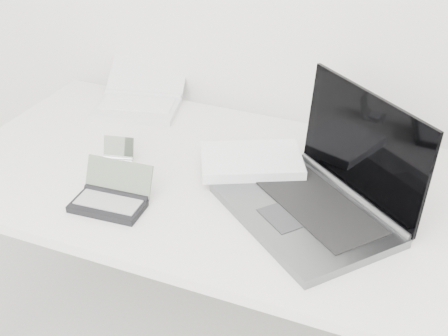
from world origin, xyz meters
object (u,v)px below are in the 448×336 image
at_px(laptop_large, 304,186).
at_px(palmtop_charcoal, 111,198).
at_px(desk, 240,197).
at_px(netbook_open_white, 140,98).

xyz_separation_m(laptop_large, palmtop_charcoal, (-0.44, -0.20, -0.03)).
height_order(desk, palmtop_charcoal, palmtop_charcoal).
height_order(desk, laptop_large, laptop_large).
relative_size(desk, palmtop_charcoal, 8.47).
xyz_separation_m(desk, netbook_open_white, (-0.48, 0.31, 0.07)).
distance_m(desk, laptop_large, 0.20).
bearing_deg(laptop_large, palmtop_charcoal, -116.83).
bearing_deg(desk, palmtop_charcoal, -139.19).
distance_m(netbook_open_white, palmtop_charcoal, 0.58).
bearing_deg(netbook_open_white, palmtop_charcoal, -81.86).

